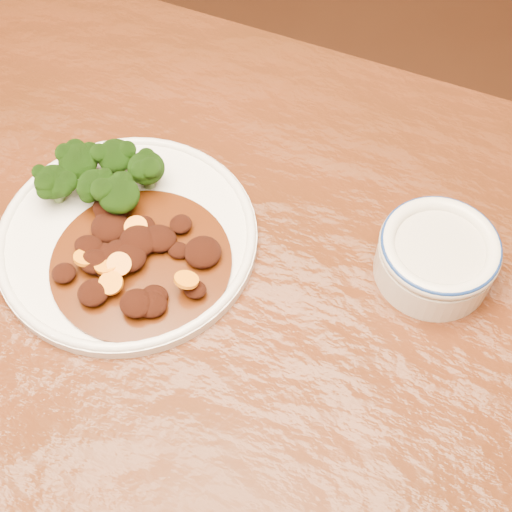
# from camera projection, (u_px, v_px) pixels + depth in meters

# --- Properties ---
(ground) EXTENTS (4.00, 4.00, 0.00)m
(ground) POSITION_uv_depth(u_px,v_px,m) (207.00, 488.00, 1.41)
(ground) COLOR #442011
(ground) RESTS_ON ground
(dining_table) EXTENTS (1.60, 1.08, 0.75)m
(dining_table) POSITION_uv_depth(u_px,v_px,m) (174.00, 330.00, 0.85)
(dining_table) COLOR #4F200D
(dining_table) RESTS_ON ground
(dinner_plate) EXTENTS (0.30, 0.30, 0.02)m
(dinner_plate) POSITION_uv_depth(u_px,v_px,m) (127.00, 236.00, 0.81)
(dinner_plate) COLOR white
(dinner_plate) RESTS_ON dining_table
(broccoli_florets) EXTENTS (0.14, 0.10, 0.05)m
(broccoli_florets) POSITION_uv_depth(u_px,v_px,m) (102.00, 175.00, 0.82)
(broccoli_florets) COLOR #678A47
(broccoli_florets) RESTS_ON dinner_plate
(mince_stew) EXTENTS (0.20, 0.20, 0.03)m
(mince_stew) POSITION_uv_depth(u_px,v_px,m) (132.00, 255.00, 0.78)
(mince_stew) COLOR #461B07
(mince_stew) RESTS_ON dinner_plate
(dip_bowl) EXTENTS (0.13, 0.13, 0.06)m
(dip_bowl) POSITION_uv_depth(u_px,v_px,m) (437.00, 256.00, 0.77)
(dip_bowl) COLOR silver
(dip_bowl) RESTS_ON dining_table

